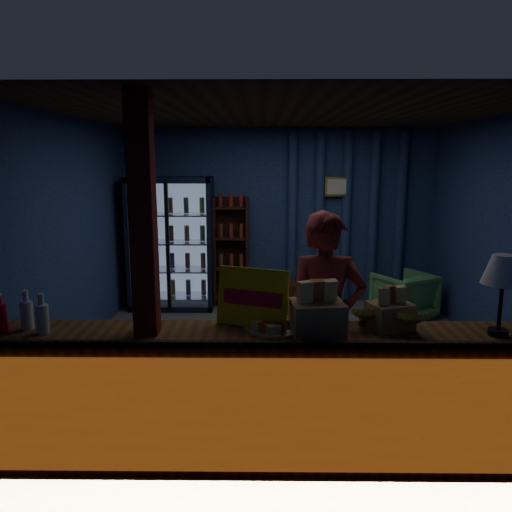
{
  "coord_description": "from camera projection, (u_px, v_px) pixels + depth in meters",
  "views": [
    {
      "loc": [
        -0.25,
        -5.22,
        2.15
      ],
      "look_at": [
        -0.31,
        -0.2,
        1.17
      ],
      "focal_mm": 35.0,
      "sensor_mm": 36.0,
      "label": 1
    }
  ],
  "objects": [
    {
      "name": "counter",
      "position": [
        296.0,
        396.0,
        3.57
      ],
      "size": [
        4.4,
        0.57,
        0.99
      ],
      "color": "brown",
      "rests_on": "ground"
    },
    {
      "name": "room_walls",
      "position": [
        286.0,
        215.0,
        5.23
      ],
      "size": [
        4.6,
        4.6,
        4.6
      ],
      "color": "navy",
      "rests_on": "ground"
    },
    {
      "name": "pastry_tray",
      "position": [
        273.0,
        327.0,
        3.55
      ],
      "size": [
        0.43,
        0.43,
        0.07
      ],
      "color": "silver",
      "rests_on": "counter"
    },
    {
      "name": "side_table",
      "position": [
        298.0,
        298.0,
        6.96
      ],
      "size": [
        0.57,
        0.46,
        0.55
      ],
      "color": "#341C10",
      "rests_on": "ground"
    },
    {
      "name": "yellow_sign",
      "position": [
        253.0,
        298.0,
        3.6
      ],
      "size": [
        0.54,
        0.29,
        0.43
      ],
      "color": "yellow",
      "rests_on": "counter"
    },
    {
      "name": "beverage_cooler",
      "position": [
        172.0,
        244.0,
        7.25
      ],
      "size": [
        1.2,
        0.62,
        1.9
      ],
      "color": "black",
      "rests_on": "ground"
    },
    {
      "name": "banana_bunches",
      "position": [
        388.0,
        317.0,
        3.54
      ],
      "size": [
        0.55,
        0.32,
        0.18
      ],
      "color": "gold",
      "rests_on": "counter"
    },
    {
      "name": "support_post",
      "position": [
        146.0,
        284.0,
        3.43
      ],
      "size": [
        0.16,
        0.16,
        2.6
      ],
      "primitive_type": "cube",
      "color": "maroon",
      "rests_on": "ground"
    },
    {
      "name": "snack_box_centre",
      "position": [
        390.0,
        314.0,
        3.57
      ],
      "size": [
        0.35,
        0.32,
        0.31
      ],
      "color": "#A27C4E",
      "rests_on": "counter"
    },
    {
      "name": "bottle_shelf",
      "position": [
        231.0,
        251.0,
        7.41
      ],
      "size": [
        0.5,
        0.28,
        1.6
      ],
      "color": "#341C10",
      "rests_on": "ground"
    },
    {
      "name": "green_chair",
      "position": [
        404.0,
        295.0,
        6.82
      ],
      "size": [
        0.92,
        0.93,
        0.63
      ],
      "primitive_type": "imported",
      "rotation": [
        0.0,
        0.0,
        3.64
      ],
      "color": "#52A45C",
      "rests_on": "ground"
    },
    {
      "name": "ground",
      "position": [
        284.0,
        356.0,
        5.53
      ],
      "size": [
        4.6,
        4.6,
        0.0
      ],
      "primitive_type": "plane",
      "color": "#515154",
      "rests_on": "ground"
    },
    {
      "name": "soda_bottles",
      "position": [
        14.0,
        315.0,
        3.51
      ],
      "size": [
        0.53,
        0.17,
        0.28
      ],
      "color": "red",
      "rests_on": "counter"
    },
    {
      "name": "curtain_folds",
      "position": [
        346.0,
        217.0,
        7.37
      ],
      "size": [
        1.74,
        0.14,
        2.5
      ],
      "color": "navy",
      "rests_on": "room_walls"
    },
    {
      "name": "table_lamp",
      "position": [
        504.0,
        273.0,
        3.36
      ],
      "size": [
        0.29,
        0.29,
        0.57
      ],
      "color": "black",
      "rests_on": "counter"
    },
    {
      "name": "framed_picture",
      "position": [
        337.0,
        187.0,
        7.25
      ],
      "size": [
        0.36,
        0.04,
        0.28
      ],
      "color": "gold",
      "rests_on": "room_walls"
    },
    {
      "name": "shopkeeper",
      "position": [
        325.0,
        321.0,
        3.96
      ],
      "size": [
        0.66,
        0.45,
        1.75
      ],
      "primitive_type": "imported",
      "rotation": [
        0.0,
        0.0,
        0.04
      ],
      "color": "maroon",
      "rests_on": "ground"
    },
    {
      "name": "snack_box_left",
      "position": [
        317.0,
        315.0,
        3.44
      ],
      "size": [
        0.39,
        0.33,
        0.38
      ],
      "color": "#A27C4E",
      "rests_on": "counter"
    }
  ]
}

